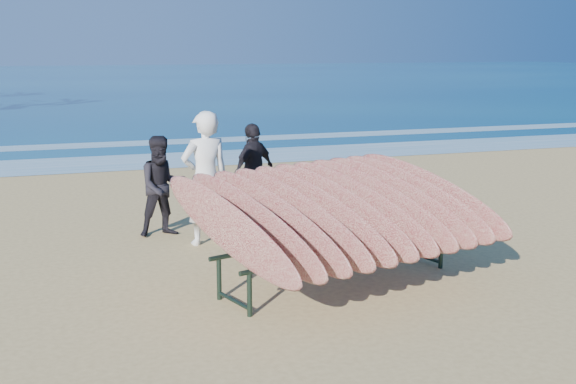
% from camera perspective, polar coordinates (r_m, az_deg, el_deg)
% --- Properties ---
extents(ground, '(120.00, 120.00, 0.00)m').
position_cam_1_polar(ground, '(9.12, 1.60, -6.82)').
color(ground, tan).
rests_on(ground, ground).
extents(ocean, '(160.00, 160.00, 0.00)m').
position_cam_1_polar(ocean, '(63.26, -15.93, 8.50)').
color(ocean, navy).
rests_on(ocean, ground).
extents(foam_near, '(160.00, 160.00, 0.00)m').
position_cam_1_polar(foam_near, '(18.59, -9.03, 2.53)').
color(foam_near, white).
rests_on(foam_near, ground).
extents(foam_far, '(160.00, 160.00, 0.00)m').
position_cam_1_polar(foam_far, '(22.02, -10.56, 3.86)').
color(foam_far, white).
rests_on(foam_far, ground).
extents(surfboard_rack, '(3.87, 3.67, 1.51)m').
position_cam_1_polar(surfboard_rack, '(8.72, 3.98, -1.39)').
color(surfboard_rack, black).
rests_on(surfboard_rack, ground).
extents(person_white, '(0.77, 0.57, 1.96)m').
position_cam_1_polar(person_white, '(10.51, -6.55, 1.08)').
color(person_white, silver).
rests_on(person_white, ground).
extents(person_dark_a, '(0.81, 0.66, 1.54)m').
position_cam_1_polar(person_dark_a, '(11.11, -9.89, 0.45)').
color(person_dark_a, black).
rests_on(person_dark_a, ground).
extents(person_dark_b, '(0.99, 0.85, 1.60)m').
position_cam_1_polar(person_dark_b, '(12.16, -2.72, 1.70)').
color(person_dark_b, black).
rests_on(person_dark_b, ground).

